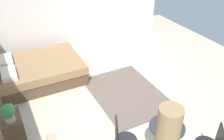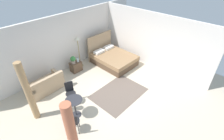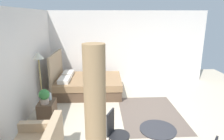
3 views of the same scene
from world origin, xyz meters
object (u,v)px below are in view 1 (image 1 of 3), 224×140
bed (36,70)px  balcony_table (165,136)px  nightstand (13,127)px  cafe_chair_near_couch (121,137)px  potted_plant (8,112)px  vase (11,109)px

bed → balcony_table: size_ratio=2.88×
nightstand → cafe_chair_near_couch: (-1.41, -1.55, 0.30)m
potted_plant → cafe_chair_near_couch: 2.04m
bed → nightstand: size_ratio=4.17×
nightstand → balcony_table: 2.82m
bed → cafe_chair_near_couch: bed is taller
nightstand → cafe_chair_near_couch: bearing=-132.2°
vase → balcony_table: balcony_table is taller
cafe_chair_near_couch → vase: bearing=44.6°
vase → potted_plant: bearing=166.3°
vase → cafe_chair_near_couch: (-1.53, -1.51, -0.03)m
bed → vase: bearing=154.1°
bed → balcony_table: 3.72m
nightstand → vase: (0.12, -0.05, 0.33)m
bed → vase: (-1.62, 0.79, 0.28)m
bed → cafe_chair_near_couch: 3.24m
nightstand → cafe_chair_near_couch: cafe_chair_near_couch is taller
balcony_table → cafe_chair_near_couch: (0.30, 0.67, 0.03)m
bed → cafe_chair_near_couch: (-3.15, -0.72, 0.25)m
vase → balcony_table: bearing=-130.0°
nightstand → vase: size_ratio=3.03×
nightstand → vase: vase is taller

